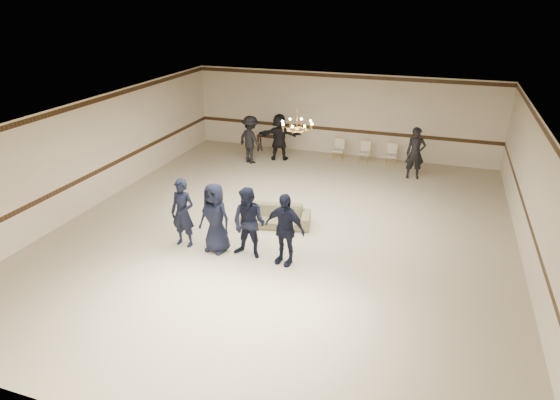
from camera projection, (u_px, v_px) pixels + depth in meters
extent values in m
cube|color=#BFB092|center=(285.00, 229.00, 13.14)|extent=(12.00, 14.00, 0.01)
cube|color=#2F231A|center=(286.00, 115.00, 11.86)|extent=(12.00, 14.00, 0.01)
cube|color=beige|center=(342.00, 115.00, 18.56)|extent=(12.00, 0.01, 3.20)
cube|color=beige|center=(123.00, 347.00, 6.44)|extent=(12.00, 0.01, 3.20)
cube|color=beige|center=(96.00, 152.00, 14.28)|extent=(0.01, 14.00, 3.20)
cube|color=beige|center=(537.00, 205.00, 10.72)|extent=(0.01, 14.00, 3.20)
cube|color=#3B2411|center=(341.00, 130.00, 18.79)|extent=(12.00, 0.02, 0.14)
cube|color=#3B2411|center=(343.00, 76.00, 17.96)|extent=(12.00, 0.02, 0.14)
imported|color=black|center=(183.00, 213.00, 11.96)|extent=(0.68, 0.47, 1.80)
imported|color=black|center=(215.00, 218.00, 11.70)|extent=(0.97, 0.73, 1.80)
imported|color=black|center=(249.00, 223.00, 11.43)|extent=(0.93, 0.76, 1.80)
imported|color=black|center=(284.00, 229.00, 11.16)|extent=(1.12, 0.65, 1.80)
imported|color=brown|center=(275.00, 216.00, 13.22)|extent=(2.06, 1.14, 0.57)
imported|color=black|center=(251.00, 140.00, 17.88)|extent=(1.34, 1.11, 1.81)
imported|color=black|center=(279.00, 137.00, 18.22)|extent=(1.76, 0.91, 1.81)
imported|color=black|center=(415.00, 153.00, 16.36)|extent=(0.75, 0.58, 1.81)
cube|color=#331E11|center=(267.00, 143.00, 19.40)|extent=(0.82, 0.39, 0.67)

